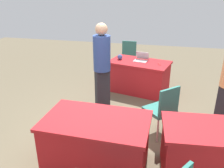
{
  "coord_description": "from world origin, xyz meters",
  "views": [
    {
      "loc": [
        -1.02,
        3.4,
        2.45
      ],
      "look_at": [
        -0.16,
        -0.23,
        0.9
      ],
      "focal_mm": 37.85,
      "sensor_mm": 36.0,
      "label": 1
    }
  ],
  "objects_px": {
    "table_mid_right": "(97,142)",
    "chair_aisle": "(163,108)",
    "chair_back_row": "(130,54)",
    "laptop_silver": "(141,59)",
    "person_presenter": "(102,63)",
    "yarn_ball": "(120,57)",
    "scissors_red": "(159,64)",
    "table_foreground": "(139,76)"
  },
  "relations": [
    {
      "from": "chair_aisle",
      "to": "laptop_silver",
      "type": "bearing_deg",
      "value": 62.46
    },
    {
      "from": "chair_aisle",
      "to": "person_presenter",
      "type": "relative_size",
      "value": 0.52
    },
    {
      "from": "person_presenter",
      "to": "yarn_ball",
      "type": "xyz_separation_m",
      "value": [
        -0.12,
        -1.22,
        -0.2
      ]
    },
    {
      "from": "table_mid_right",
      "to": "person_presenter",
      "type": "relative_size",
      "value": 0.82
    },
    {
      "from": "person_presenter",
      "to": "laptop_silver",
      "type": "xyz_separation_m",
      "value": [
        -0.65,
        -1.22,
        -0.22
      ]
    },
    {
      "from": "chair_back_row",
      "to": "scissors_red",
      "type": "distance_m",
      "value": 1.8
    },
    {
      "from": "laptop_silver",
      "to": "yarn_ball",
      "type": "bearing_deg",
      "value": 10.47
    },
    {
      "from": "chair_back_row",
      "to": "table_foreground",
      "type": "bearing_deg",
      "value": -72.22
    },
    {
      "from": "table_foreground",
      "to": "yarn_ball",
      "type": "bearing_deg",
      "value": -7.8
    },
    {
      "from": "laptop_silver",
      "to": "table_foreground",
      "type": "bearing_deg",
      "value": 78.67
    },
    {
      "from": "table_mid_right",
      "to": "chair_aisle",
      "type": "distance_m",
      "value": 1.31
    },
    {
      "from": "table_foreground",
      "to": "table_mid_right",
      "type": "distance_m",
      "value": 2.82
    },
    {
      "from": "table_mid_right",
      "to": "chair_aisle",
      "type": "relative_size",
      "value": 1.56
    },
    {
      "from": "chair_aisle",
      "to": "person_presenter",
      "type": "xyz_separation_m",
      "value": [
        1.25,
        -0.7,
        0.48
      ]
    },
    {
      "from": "table_foreground",
      "to": "laptop_silver",
      "type": "xyz_separation_m",
      "value": [
        -0.03,
        -0.07,
        0.42
      ]
    },
    {
      "from": "table_mid_right",
      "to": "laptop_silver",
      "type": "distance_m",
      "value": 2.92
    },
    {
      "from": "table_mid_right",
      "to": "yarn_ball",
      "type": "height_order",
      "value": "yarn_ball"
    },
    {
      "from": "laptop_silver",
      "to": "scissors_red",
      "type": "bearing_deg",
      "value": 171.23
    },
    {
      "from": "table_mid_right",
      "to": "chair_back_row",
      "type": "height_order",
      "value": "chair_back_row"
    },
    {
      "from": "table_mid_right",
      "to": "person_presenter",
      "type": "xyz_separation_m",
      "value": [
        0.37,
        -1.66,
        0.64
      ]
    },
    {
      "from": "table_foreground",
      "to": "scissors_red",
      "type": "height_order",
      "value": "scissors_red"
    },
    {
      "from": "table_mid_right",
      "to": "yarn_ball",
      "type": "bearing_deg",
      "value": -84.95
    },
    {
      "from": "person_presenter",
      "to": "yarn_ball",
      "type": "relative_size",
      "value": 14.35
    },
    {
      "from": "table_foreground",
      "to": "chair_aisle",
      "type": "distance_m",
      "value": 1.96
    },
    {
      "from": "chair_aisle",
      "to": "laptop_silver",
      "type": "height_order",
      "value": "laptop_silver"
    },
    {
      "from": "laptop_silver",
      "to": "scissors_red",
      "type": "height_order",
      "value": "laptop_silver"
    },
    {
      "from": "table_mid_right",
      "to": "yarn_ball",
      "type": "distance_m",
      "value": 2.92
    },
    {
      "from": "table_foreground",
      "to": "person_presenter",
      "type": "distance_m",
      "value": 1.45
    },
    {
      "from": "laptop_silver",
      "to": "yarn_ball",
      "type": "xyz_separation_m",
      "value": [
        0.53,
        0.0,
        0.02
      ]
    },
    {
      "from": "chair_aisle",
      "to": "scissors_red",
      "type": "relative_size",
      "value": 5.29
    },
    {
      "from": "yarn_ball",
      "to": "laptop_silver",
      "type": "bearing_deg",
      "value": -179.76
    },
    {
      "from": "chair_back_row",
      "to": "person_presenter",
      "type": "distance_m",
      "value": 2.63
    },
    {
      "from": "yarn_ball",
      "to": "person_presenter",
      "type": "bearing_deg",
      "value": 84.44
    },
    {
      "from": "person_presenter",
      "to": "laptop_silver",
      "type": "bearing_deg",
      "value": -151.91
    },
    {
      "from": "yarn_ball",
      "to": "table_foreground",
      "type": "bearing_deg",
      "value": 172.2
    },
    {
      "from": "yarn_ball",
      "to": "scissors_red",
      "type": "bearing_deg",
      "value": 171.16
    },
    {
      "from": "chair_back_row",
      "to": "laptop_silver",
      "type": "distance_m",
      "value": 1.47
    },
    {
      "from": "table_mid_right",
      "to": "chair_aisle",
      "type": "xyz_separation_m",
      "value": [
        -0.88,
        -0.96,
        0.16
      ]
    },
    {
      "from": "person_presenter",
      "to": "scissors_red",
      "type": "height_order",
      "value": "person_presenter"
    },
    {
      "from": "laptop_silver",
      "to": "chair_back_row",
      "type": "bearing_deg",
      "value": -59.62
    },
    {
      "from": "chair_back_row",
      "to": "laptop_silver",
      "type": "height_order",
      "value": "laptop_silver"
    },
    {
      "from": "yarn_ball",
      "to": "chair_back_row",
      "type": "bearing_deg",
      "value": -91.19
    }
  ]
}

